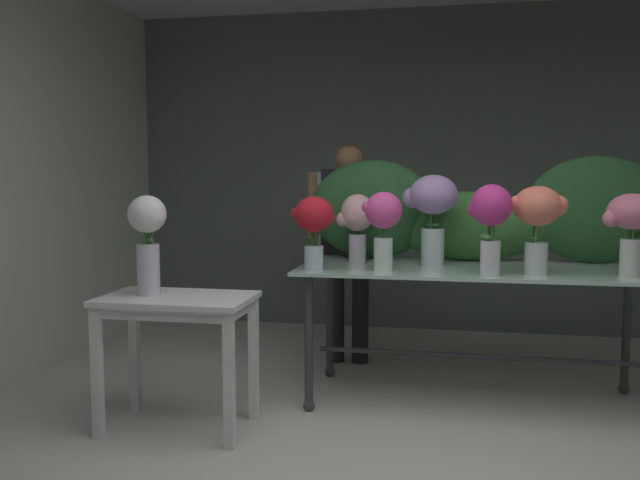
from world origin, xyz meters
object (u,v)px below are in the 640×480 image
vase_rosy_freesia (631,222)px  vase_fuchsia_tulips (383,221)px  vase_coral_roses (538,217)px  display_table_glass (475,287)px  vase_white_roses_tall (148,238)px  florist (348,229)px  vase_lilac_lilies (432,207)px  vase_blush_anemones (357,221)px  vase_crimson_hydrangea (314,223)px  vase_magenta_snapdragons (491,217)px  side_table_white (177,315)px

vase_rosy_freesia → vase_fuchsia_tulips: (-1.32, -0.03, -0.01)m
vase_coral_roses → vase_fuchsia_tulips: vase_coral_roses is taller
display_table_glass → vase_white_roses_tall: bearing=-156.6°
florist → vase_fuchsia_tulips: 1.05m
florist → vase_white_roses_tall: 1.70m
vase_lilac_lilies → florist: bearing=131.1°
florist → vase_blush_anemones: (0.16, -0.65, 0.10)m
display_table_glass → vase_blush_anemones: bearing=174.6°
vase_white_roses_tall → vase_blush_anemones: bearing=39.0°
vase_crimson_hydrangea → vase_fuchsia_tulips: size_ratio=0.94×
display_table_glass → vase_blush_anemones: size_ratio=4.85×
display_table_glass → vase_magenta_snapdragons: 0.55m
side_table_white → florist: bearing=64.5°
display_table_glass → vase_coral_roses: (0.32, -0.25, 0.44)m
vase_coral_roses → vase_fuchsia_tulips: (-0.84, -0.02, -0.03)m
side_table_white → vase_coral_roses: 2.02m
vase_crimson_hydrangea → vase_white_roses_tall: size_ratio=0.80×
vase_rosy_freesia → vase_white_roses_tall: vase_rosy_freesia is taller
vase_crimson_hydrangea → vase_rosy_freesia: bearing=2.2°
vase_crimson_hydrangea → vase_blush_anemones: bearing=61.1°
florist → vase_white_roses_tall: (-0.85, -1.47, 0.06)m
florist → vase_crimson_hydrangea: size_ratio=3.73×
side_table_white → vase_magenta_snapdragons: bearing=14.6°
vase_rosy_freesia → vase_blush_anemones: bearing=168.8°
vase_coral_roses → vase_white_roses_tall: (-2.05, -0.50, -0.11)m
vase_fuchsia_tulips → vase_crimson_hydrangea: bearing=-174.5°
vase_blush_anemones → display_table_glass: bearing=-5.4°
vase_coral_roses → vase_fuchsia_tulips: 0.84m
side_table_white → display_table_glass: bearing=25.5°
side_table_white → vase_white_roses_tall: vase_white_roses_tall is taller
display_table_glass → side_table_white: size_ratio=2.62×
side_table_white → florist: 1.66m
display_table_glass → side_table_white: bearing=-154.5°
display_table_glass → vase_fuchsia_tulips: (-0.52, -0.26, 0.41)m
side_table_white → vase_magenta_snapdragons: 1.77m
display_table_glass → vase_lilac_lilies: size_ratio=3.80×
vase_blush_anemones → vase_lilac_lilies: bearing=-6.7°
vase_rosy_freesia → vase_magenta_snapdragons: vase_magenta_snapdragons is taller
vase_coral_roses → vase_crimson_hydrangea: bearing=-177.5°
vase_coral_roses → vase_lilac_lilies: bearing=155.8°
vase_blush_anemones → vase_coral_roses: (1.04, -0.31, 0.06)m
side_table_white → florist: florist is taller
florist → vase_blush_anemones: size_ratio=3.70×
vase_crimson_hydrangea → side_table_white: bearing=-145.3°
florist → vase_crimson_hydrangea: (-0.05, -1.02, 0.12)m
vase_coral_roses → vase_white_roses_tall: bearing=-166.2°
vase_coral_roses → display_table_glass: bearing=142.4°
vase_crimson_hydrangea → vase_fuchsia_tulips: vase_fuchsia_tulips is taller
vase_fuchsia_tulips → vase_white_roses_tall: vase_fuchsia_tulips is taller
vase_rosy_freesia → vase_lilac_lilies: 1.09m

